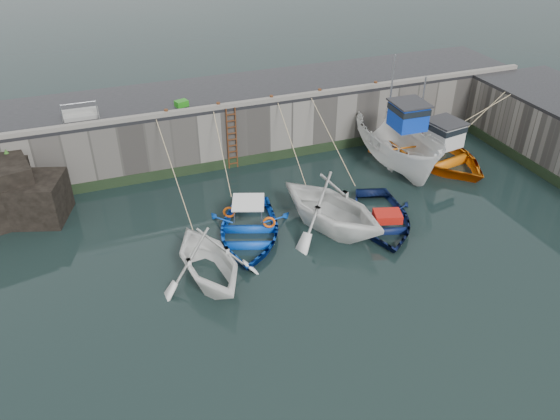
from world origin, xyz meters
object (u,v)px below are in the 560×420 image
object	(u,v)px
bollard_b	(218,105)
boat_far_white	(398,146)
boat_near_blacktrim	(330,228)
boat_near_navy	(381,223)
bollard_d	(320,92)
bollard_e	(376,84)
boat_near_blue	(249,236)
bollard_a	(166,112)
fish_crate	(181,103)
ladder	(232,139)
boat_far_orange	(433,151)
boat_near_white	(209,278)
bollard_c	(271,98)

from	to	relation	value
bollard_b	boat_far_white	bearing A→B (deg)	-20.21
boat_near_blacktrim	boat_near_navy	size ratio (longest dim) A/B	1.10
bollard_d	bollard_e	bearing A→B (deg)	0.00
boat_near_blue	bollard_b	world-z (taller)	bollard_b
boat_near_blacktrim	bollard_a	xyz separation A→B (m)	(-5.31, 6.98, 3.30)
boat_near_blue	fish_crate	xyz separation A→B (m)	(-1.00, 7.23, 3.30)
ladder	boat_near_blue	xyz separation A→B (m)	(-1.11, -6.05, -1.59)
boat_near_blue	boat_far_orange	world-z (taller)	boat_far_orange
boat_near_white	bollard_b	world-z (taller)	bollard_b
bollard_e	bollard_d	bearing A→B (deg)	180.00
boat_near_white	fish_crate	size ratio (longest dim) A/B	7.76
boat_near_blue	bollard_a	xyz separation A→B (m)	(-1.89, 6.39, 3.30)
boat_near_white	bollard_c	xyz separation A→B (m)	(5.51, 8.46, 3.30)
bollard_e	boat_near_blue	bearing A→B (deg)	-144.97
ladder	boat_near_blacktrim	size ratio (longest dim) A/B	0.60
ladder	bollard_b	world-z (taller)	bollard_b
boat_near_blacktrim	boat_near_navy	distance (m)	2.25
bollard_a	bollard_c	bearing A→B (deg)	0.00
ladder	boat_near_navy	size ratio (longest dim) A/B	0.66
bollard_c	bollard_d	distance (m)	2.60
bollard_a	bollard_c	xyz separation A→B (m)	(5.20, 0.00, 0.00)
boat_far_orange	bollard_a	xyz separation A→B (m)	(-12.97, 3.06, 2.85)
fish_crate	bollard_b	distance (m)	1.81
bollard_c	bollard_e	bearing A→B (deg)	0.00
boat_far_white	bollard_c	bearing A→B (deg)	153.30
boat_far_orange	bollard_d	bearing A→B (deg)	139.54
boat_near_blue	bollard_a	distance (m)	7.43
boat_near_navy	bollard_e	distance (m)	8.86
boat_near_white	boat_near_blacktrim	world-z (taller)	boat_near_blacktrim
bollard_a	ladder	bearing A→B (deg)	-6.38
bollard_b	fish_crate	bearing A→B (deg)	152.43
ladder	bollard_e	xyz separation A→B (m)	(8.00, 0.34, 1.71)
boat_near_white	bollard_d	distance (m)	12.18
ladder	bollard_e	world-z (taller)	bollard_e
boat_far_white	boat_near_blue	bearing A→B (deg)	-157.59
fish_crate	bollard_d	distance (m)	6.96
bollard_b	bollard_e	distance (m)	8.50
ladder	boat_near_blacktrim	distance (m)	7.21
boat_near_blacktrim	fish_crate	distance (m)	9.57
bollard_b	bollard_e	xyz separation A→B (m)	(8.50, 0.00, 0.00)
boat_near_navy	boat_far_white	size ratio (longest dim) A/B	0.68
boat_near_blacktrim	fish_crate	bearing A→B (deg)	95.16
boat_near_white	ladder	bearing A→B (deg)	59.95
boat_far_orange	bollard_c	distance (m)	8.82
boat_near_blacktrim	fish_crate	size ratio (longest dim) A/B	9.14
boat_near_white	bollard_e	size ratio (longest dim) A/B	16.17
bollard_b	bollard_d	size ratio (longest dim) A/B	1.00
boat_near_navy	bollard_a	world-z (taller)	bollard_a
boat_near_blue	boat_near_blacktrim	world-z (taller)	boat_near_blacktrim
boat_near_blacktrim	boat_far_white	xyz separation A→B (m)	(5.49, 3.92, 1.14)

